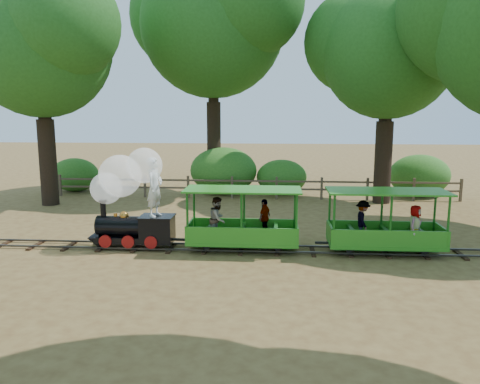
# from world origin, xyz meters

# --- Properties ---
(ground) EXTENTS (90.00, 90.00, 0.00)m
(ground) POSITION_xyz_m (0.00, 0.00, 0.00)
(ground) COLOR olive
(ground) RESTS_ON ground
(track) EXTENTS (22.00, 1.00, 0.10)m
(track) POSITION_xyz_m (0.00, 0.00, 0.07)
(track) COLOR #3F3D3A
(track) RESTS_ON ground
(locomotive) EXTENTS (2.55, 1.20, 2.93)m
(locomotive) POSITION_xyz_m (-3.21, 0.06, 1.66)
(locomotive) COLOR black
(locomotive) RESTS_ON ground
(carriage_front) EXTENTS (3.21, 1.38, 1.67)m
(carriage_front) POSITION_xyz_m (-0.04, -0.02, 0.75)
(carriage_front) COLOR #2D8A1E
(carriage_front) RESTS_ON track
(carriage_rear) EXTENTS (3.21, 1.31, 1.67)m
(carriage_rear) POSITION_xyz_m (3.92, -0.00, 0.73)
(carriage_rear) COLOR #2D8A1E
(carriage_rear) RESTS_ON track
(oak_nw) EXTENTS (7.08, 6.23, 9.27)m
(oak_nw) POSITION_xyz_m (-8.53, 6.08, 6.72)
(oak_nw) COLOR #2D2116
(oak_nw) RESTS_ON ground
(oak_nc) EXTENTS (8.26, 7.27, 11.07)m
(oak_nc) POSITION_xyz_m (-2.03, 9.59, 8.10)
(oak_nc) COLOR #2D2116
(oak_nc) RESTS_ON ground
(oak_ne) EXTENTS (6.80, 5.99, 8.98)m
(oak_ne) POSITION_xyz_m (5.47, 7.57, 6.52)
(oak_ne) COLOR #2D2116
(oak_ne) RESTS_ON ground
(fence) EXTENTS (18.10, 0.10, 1.00)m
(fence) POSITION_xyz_m (0.00, 8.00, 0.58)
(fence) COLOR brown
(fence) RESTS_ON ground
(shrub_west) EXTENTS (2.36, 1.82, 1.63)m
(shrub_west) POSITION_xyz_m (-8.84, 9.30, 0.82)
(shrub_west) COLOR #2D6B1E
(shrub_west) RESTS_ON ground
(shrub_mid_w) EXTENTS (3.18, 2.45, 2.20)m
(shrub_mid_w) POSITION_xyz_m (-1.53, 9.30, 1.10)
(shrub_mid_w) COLOR #2D6B1E
(shrub_mid_w) RESTS_ON ground
(shrub_mid_e) EXTENTS (2.37, 1.82, 1.64)m
(shrub_mid_e) POSITION_xyz_m (1.24, 9.30, 0.82)
(shrub_mid_e) COLOR #2D6B1E
(shrub_mid_e) RESTS_ON ground
(shrub_east) EXTENTS (2.78, 2.14, 1.92)m
(shrub_east) POSITION_xyz_m (7.59, 9.30, 0.96)
(shrub_east) COLOR #2D6B1E
(shrub_east) RESTS_ON ground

